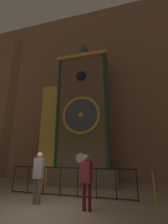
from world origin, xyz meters
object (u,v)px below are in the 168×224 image
at_px(clock_tower, 79,116).
at_px(visitor_far, 87,176).
at_px(visitor_near, 39,172).
at_px(stanchion_post, 155,193).

distance_m(clock_tower, visitor_far, 5.06).
relative_size(clock_tower, visitor_near, 5.54).
relative_size(visitor_near, visitor_far, 1.04).
relative_size(visitor_far, stanchion_post, 1.59).
xyz_separation_m(clock_tower, visitor_far, (1.45, -3.80, -3.01)).
bearing_deg(clock_tower, stanchion_post, -35.19).
bearing_deg(visitor_near, clock_tower, 76.16).
height_order(visitor_near, visitor_far, visitor_near).
bearing_deg(stanchion_post, visitor_far, -150.99).
distance_m(clock_tower, visitor_near, 4.71).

